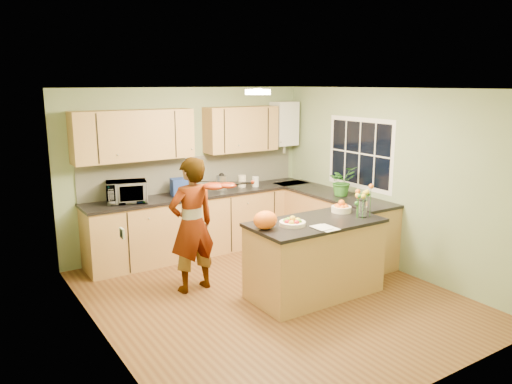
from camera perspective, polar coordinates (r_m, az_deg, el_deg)
floor at (r=6.25m, az=1.74°, el=-11.88°), size 4.50×4.50×0.00m
ceiling at (r=5.70m, az=1.90°, el=11.72°), size 4.00×4.50×0.02m
wall_back at (r=7.76m, az=-7.72°, el=2.51°), size 4.00×0.02×2.50m
wall_front at (r=4.27m, az=19.45°, el=-6.30°), size 4.00×0.02×2.50m
wall_left at (r=5.01m, az=-17.34°, el=-3.40°), size 0.02×4.50×2.50m
wall_right at (r=7.16m, az=15.09°, el=1.35°), size 0.02×4.50×2.50m
back_counter at (r=7.71m, az=-5.92°, el=-3.45°), size 3.64×0.62×0.94m
right_counter at (r=7.71m, az=8.57°, el=-3.53°), size 0.62×2.24×0.94m
splashback at (r=7.80m, az=-6.99°, el=2.20°), size 3.60×0.02×0.52m
upper_cabinets at (r=7.46m, az=-8.51°, el=6.74°), size 3.20×0.34×0.70m
boiler at (r=8.41m, az=3.24°, el=7.80°), size 0.40×0.30×0.86m
window_right at (r=7.51m, az=11.78°, el=4.35°), size 0.01×1.30×1.05m
light_switch at (r=4.45m, az=-15.05°, el=-4.57°), size 0.02×0.09×0.09m
ceiling_lamp at (r=5.94m, az=0.21°, el=11.38°), size 0.30×0.30×0.07m
peninsula_island at (r=6.19m, az=6.72°, el=-7.47°), size 1.64×0.84×0.94m
fruit_dish at (r=5.83m, az=4.19°, el=-3.41°), size 0.31×0.31×0.11m
orange_bowl at (r=6.50m, az=9.73°, el=-1.73°), size 0.26×0.26×0.15m
flower_vase at (r=6.25m, az=12.19°, el=-0.15°), size 0.25×0.25×0.46m
orange_bag at (r=5.66m, az=1.07°, el=-3.21°), size 0.30×0.26×0.21m
papers at (r=5.77m, az=7.97°, el=-4.06°), size 0.21×0.29×0.01m
violinist at (r=6.21m, az=-7.33°, el=-3.77°), size 0.65×0.46×1.69m
violin at (r=5.99m, az=-4.83°, el=0.69°), size 0.68×0.59×0.17m
microwave at (r=7.12m, az=-14.58°, el=0.02°), size 0.62×0.50×0.30m
blue_box at (r=7.42m, az=-8.44°, el=0.59°), size 0.35×0.28×0.25m
kettle at (r=7.74m, az=-3.95°, el=1.18°), size 0.16×0.16×0.31m
jar_cream at (r=7.94m, az=-1.61°, el=1.26°), size 0.15×0.15×0.19m
jar_white at (r=7.97m, az=-0.05°, el=1.21°), size 0.11×0.11×0.16m
potted_plant at (r=7.41m, az=9.78°, el=1.25°), size 0.40×0.34×0.44m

